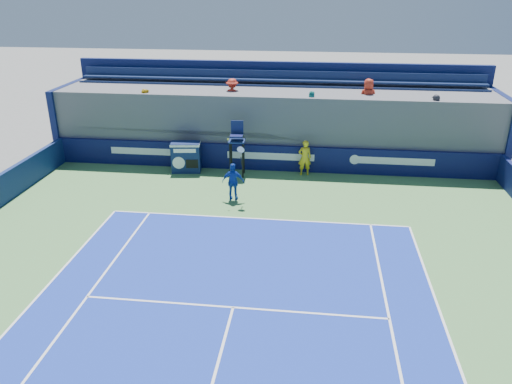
# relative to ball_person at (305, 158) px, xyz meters

# --- Properties ---
(ball_person) EXTENTS (0.64, 0.47, 1.62)m
(ball_person) POSITION_rel_ball_person_xyz_m (0.00, 0.00, 0.00)
(ball_person) COLOR yellow
(ball_person) RESTS_ON apron
(back_hoarding) EXTENTS (20.40, 0.21, 1.20)m
(back_hoarding) POSITION_rel_ball_person_xyz_m (-1.57, 0.42, -0.22)
(back_hoarding) COLOR #0B0F41
(back_hoarding) RESTS_ON ground
(match_clock) EXTENTS (1.40, 0.89, 1.40)m
(match_clock) POSITION_rel_ball_person_xyz_m (-5.40, -0.21, -0.08)
(match_clock) COLOR #0E1B47
(match_clock) RESTS_ON ground
(umpire_chair) EXTENTS (0.74, 0.74, 2.48)m
(umpire_chair) POSITION_rel_ball_person_xyz_m (-3.00, -0.40, 0.70)
(umpire_chair) COLOR black
(umpire_chair) RESTS_ON ground
(tennis_player) EXTENTS (0.94, 0.43, 2.57)m
(tennis_player) POSITION_rel_ball_person_xyz_m (-2.72, -3.16, -0.04)
(tennis_player) COLOR #143AA5
(tennis_player) RESTS_ON apron
(stadium_seating) EXTENTS (21.00, 4.05, 4.40)m
(stadium_seating) POSITION_rel_ball_person_xyz_m (-1.58, 2.46, 1.02)
(stadium_seating) COLOR #58585D
(stadium_seating) RESTS_ON ground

